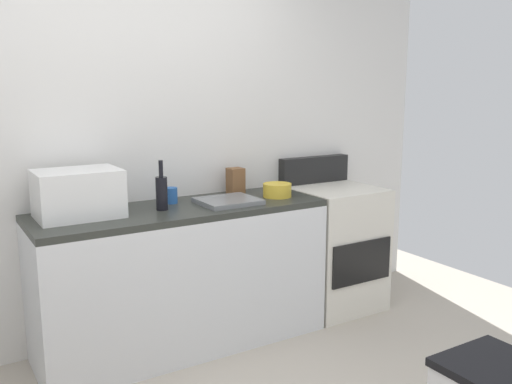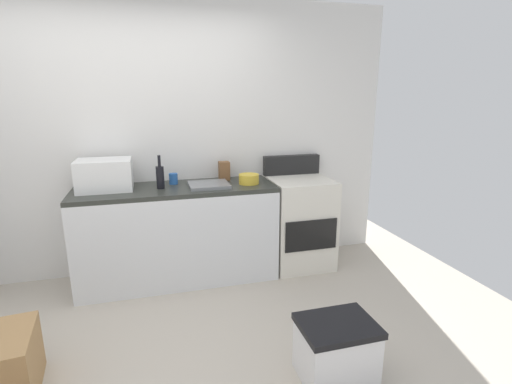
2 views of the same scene
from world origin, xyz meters
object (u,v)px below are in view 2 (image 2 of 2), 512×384
at_px(knife_block, 224,171).
at_px(storage_bin, 336,350).
at_px(mixing_bowl, 249,179).
at_px(stove_oven, 299,221).
at_px(wine_bottle, 160,176).
at_px(microwave, 105,175).
at_px(coffee_mug, 173,179).

distance_m(knife_block, storage_bin, 1.99).
relative_size(mixing_bowl, storage_bin, 0.41).
height_order(stove_oven, mixing_bowl, stove_oven).
bearing_deg(mixing_bowl, wine_bottle, 177.97).
bearing_deg(mixing_bowl, stove_oven, 5.42).
height_order(mixing_bowl, storage_bin, mixing_bowl).
relative_size(stove_oven, microwave, 2.39).
bearing_deg(mixing_bowl, storage_bin, -84.74).
height_order(microwave, storage_bin, microwave).
xyz_separation_m(microwave, knife_block, (1.08, 0.12, -0.05)).
distance_m(wine_bottle, storage_bin, 2.03).
relative_size(wine_bottle, knife_block, 1.67).
xyz_separation_m(stove_oven, knife_block, (-0.73, 0.18, 0.52)).
bearing_deg(storage_bin, stove_oven, 76.23).
bearing_deg(stove_oven, wine_bottle, -179.03).
bearing_deg(knife_block, mixing_bowl, -49.80).
relative_size(microwave, wine_bottle, 1.53).
bearing_deg(mixing_bowl, coffee_mug, 165.34).
relative_size(wine_bottle, coffee_mug, 3.00).
bearing_deg(stove_oven, mixing_bowl, -174.58).
height_order(wine_bottle, knife_block, wine_bottle).
xyz_separation_m(wine_bottle, knife_block, (0.62, 0.20, -0.02)).
xyz_separation_m(wine_bottle, mixing_bowl, (0.81, -0.03, -0.06)).
distance_m(coffee_mug, mixing_bowl, 0.71).
bearing_deg(coffee_mug, mixing_bowl, -14.66).
bearing_deg(microwave, mixing_bowl, -4.80).
bearing_deg(wine_bottle, coffee_mug, 50.89).
bearing_deg(microwave, coffee_mug, 6.97).
height_order(knife_block, storage_bin, knife_block).
relative_size(stove_oven, storage_bin, 2.39).
relative_size(stove_oven, wine_bottle, 3.67).
distance_m(stove_oven, mixing_bowl, 0.73).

